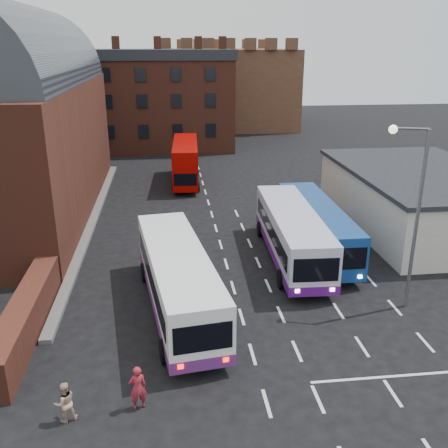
{
  "coord_description": "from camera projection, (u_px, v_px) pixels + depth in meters",
  "views": [
    {
      "loc": [
        -3.4,
        -19.16,
        12.84
      ],
      "look_at": [
        0.0,
        10.0,
        2.2
      ],
      "focal_mm": 40.0,
      "sensor_mm": 36.0,
      "label": 1
    }
  ],
  "objects": [
    {
      "name": "ground",
      "position": [
        249.0,
        344.0,
        22.63
      ],
      "size": [
        180.0,
        180.0,
        0.0
      ],
      "primitive_type": "plane",
      "color": "black"
    },
    {
      "name": "railway_station",
      "position": [
        5.0,
        116.0,
        37.95
      ],
      "size": [
        12.0,
        28.0,
        16.0
      ],
      "color": "#602B1E",
      "rests_on": "ground"
    },
    {
      "name": "forecourt_wall",
      "position": [
        26.0,
        317.0,
        23.09
      ],
      "size": [
        1.2,
        10.0,
        1.8
      ],
      "primitive_type": "cube",
      "color": "#602B1E",
      "rests_on": "ground"
    },
    {
      "name": "cream_building",
      "position": [
        420.0,
        198.0,
        36.61
      ],
      "size": [
        10.4,
        16.4,
        4.25
      ],
      "color": "beige",
      "rests_on": "ground"
    },
    {
      "name": "brick_terrace",
      "position": [
        144.0,
        105.0,
        63.06
      ],
      "size": [
        22.0,
        10.0,
        11.0
      ],
      "primitive_type": "cube",
      "color": "brown",
      "rests_on": "ground"
    },
    {
      "name": "castle_keep",
      "position": [
        221.0,
        87.0,
        82.87
      ],
      "size": [
        22.0,
        22.0,
        12.0
      ],
      "primitive_type": "cube",
      "color": "brown",
      "rests_on": "ground"
    },
    {
      "name": "bus_white_outbound",
      "position": [
        178.0,
        276.0,
        24.86
      ],
      "size": [
        4.3,
        12.16,
        3.25
      ],
      "rotation": [
        0.0,
        0.0,
        0.14
      ],
      "color": "white",
      "rests_on": "ground"
    },
    {
      "name": "bus_white_inbound",
      "position": [
        292.0,
        231.0,
        30.83
      ],
      "size": [
        3.32,
        11.9,
        3.22
      ],
      "rotation": [
        0.0,
        0.0,
        3.1
      ],
      "color": "silver",
      "rests_on": "ground"
    },
    {
      "name": "bus_blue",
      "position": [
        316.0,
        225.0,
        32.12
      ],
      "size": [
        2.99,
        11.46,
        3.12
      ],
      "rotation": [
        0.0,
        0.0,
        3.13
      ],
      "color": "navy",
      "rests_on": "ground"
    },
    {
      "name": "bus_red_double",
      "position": [
        186.0,
        161.0,
        48.1
      ],
      "size": [
        2.92,
        10.13,
        4.01
      ],
      "rotation": [
        0.0,
        0.0,
        3.09
      ],
      "color": "#A70401",
      "rests_on": "ground"
    },
    {
      "name": "street_lamp",
      "position": [
        412.0,
        203.0,
        24.04
      ],
      "size": [
        1.82,
        0.79,
        9.31
      ],
      "rotation": [
        0.0,
        0.0,
        -0.31
      ],
      "color": "slate",
      "rests_on": "ground"
    },
    {
      "name": "pedestrian_red",
      "position": [
        138.0,
        387.0,
        18.39
      ],
      "size": [
        0.75,
        0.59,
        1.8
      ],
      "primitive_type": "imported",
      "rotation": [
        0.0,
        0.0,
        3.42
      ],
      "color": "maroon",
      "rests_on": "ground"
    },
    {
      "name": "pedestrian_beige",
      "position": [
        65.0,
        402.0,
        17.79
      ],
      "size": [
        0.95,
        0.86,
        1.58
      ],
      "primitive_type": "imported",
      "rotation": [
        0.0,
        0.0,
        3.58
      ],
      "color": "#CCAC8C",
      "rests_on": "ground"
    }
  ]
}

